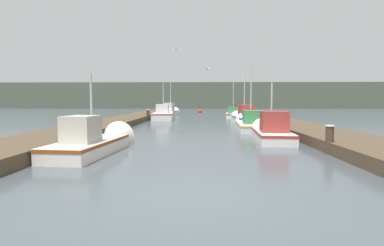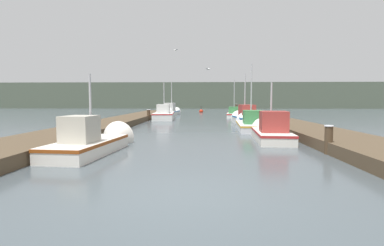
% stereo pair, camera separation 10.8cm
% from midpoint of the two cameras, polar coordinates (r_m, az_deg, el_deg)
% --- Properties ---
extents(ground_plane, '(200.00, 200.00, 0.00)m').
position_cam_midpoint_polar(ground_plane, '(6.05, -0.95, -13.57)').
color(ground_plane, '#424C51').
extents(dock_left, '(2.84, 40.00, 0.42)m').
position_cam_midpoint_polar(dock_left, '(22.71, -14.12, 0.10)').
color(dock_left, '#4C3D2B').
rests_on(dock_left, ground_plane).
extents(dock_right, '(2.84, 40.00, 0.42)m').
position_cam_midpoint_polar(dock_right, '(22.54, 16.79, 0.01)').
color(dock_right, '#4C3D2B').
rests_on(dock_right, ground_plane).
extents(distant_shore_ridge, '(120.00, 16.00, 5.68)m').
position_cam_midpoint_polar(distant_shore_ridge, '(72.68, 1.86, 5.19)').
color(distant_shore_ridge, '#4C5647').
rests_on(distant_shore_ridge, ground_plane).
extents(fishing_boat_0, '(1.89, 4.94, 3.22)m').
position_cam_midpoint_polar(fishing_boat_0, '(11.44, -17.63, -3.33)').
color(fishing_boat_0, silver).
rests_on(fishing_boat_0, ground_plane).
extents(fishing_boat_1, '(1.72, 4.76, 3.12)m').
position_cam_midpoint_polar(fishing_boat_1, '(14.63, 14.83, -1.54)').
color(fishing_boat_1, silver).
rests_on(fishing_boat_1, ground_plane).
extents(fishing_boat_2, '(1.95, 6.08, 4.68)m').
position_cam_midpoint_polar(fishing_boat_2, '(19.81, 11.12, -0.11)').
color(fishing_boat_2, silver).
rests_on(fishing_boat_2, ground_plane).
extents(fishing_boat_3, '(1.73, 4.68, 4.27)m').
position_cam_midpoint_polar(fishing_boat_3, '(23.84, 10.06, 1.03)').
color(fishing_boat_3, silver).
rests_on(fishing_boat_3, ground_plane).
extents(fishing_boat_4, '(2.13, 6.14, 4.03)m').
position_cam_midpoint_polar(fishing_boat_4, '(29.29, -5.19, 1.63)').
color(fishing_boat_4, silver).
rests_on(fishing_boat_4, ground_plane).
extents(fishing_boat_5, '(1.90, 4.82, 4.48)m').
position_cam_midpoint_polar(fishing_boat_5, '(32.77, 8.10, 1.72)').
color(fishing_boat_5, silver).
rests_on(fishing_boat_5, ground_plane).
extents(fishing_boat_6, '(1.79, 6.48, 4.69)m').
position_cam_midpoint_polar(fishing_boat_6, '(37.41, -3.75, 2.26)').
color(fishing_boat_6, silver).
rests_on(fishing_boat_6, ground_plane).
extents(mooring_piling_0, '(0.36, 0.36, 0.99)m').
position_cam_midpoint_polar(mooring_piling_0, '(27.85, -8.14, 1.56)').
color(mooring_piling_0, '#473523').
rests_on(mooring_piling_0, ground_plane).
extents(mooring_piling_1, '(0.32, 0.32, 1.36)m').
position_cam_midpoint_polar(mooring_piling_1, '(33.63, -6.23, 2.38)').
color(mooring_piling_1, '#473523').
rests_on(mooring_piling_1, ground_plane).
extents(mooring_piling_2, '(0.31, 0.31, 1.00)m').
position_cam_midpoint_polar(mooring_piling_2, '(11.34, 24.82, -2.89)').
color(mooring_piling_2, '#473523').
rests_on(mooring_piling_2, ground_plane).
extents(mooring_piling_3, '(0.27, 0.27, 1.39)m').
position_cam_midpoint_polar(mooring_piling_3, '(37.34, 8.53, 2.58)').
color(mooring_piling_3, '#473523').
rests_on(mooring_piling_3, ground_plane).
extents(channel_buoy, '(0.59, 0.59, 1.09)m').
position_cam_midpoint_polar(channel_buoy, '(44.71, 1.82, 2.24)').
color(channel_buoy, red).
rests_on(channel_buoy, ground_plane).
extents(seagull_lead, '(0.40, 0.52, 0.12)m').
position_cam_midpoint_polar(seagull_lead, '(20.27, 3.27, 10.22)').
color(seagull_lead, white).
extents(seagull_1, '(0.47, 0.47, 0.12)m').
position_cam_midpoint_polar(seagull_1, '(25.24, -3.09, 13.69)').
color(seagull_1, white).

